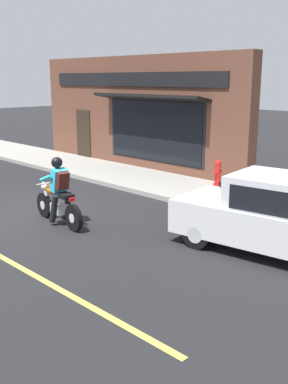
% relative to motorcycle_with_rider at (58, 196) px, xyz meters
% --- Properties ---
extents(ground_plane, '(80.00, 80.00, 0.00)m').
position_rel_motorcycle_with_rider_xyz_m(ground_plane, '(-0.20, 1.31, -0.68)').
color(ground_plane, black).
extents(sidewalk_curb, '(2.60, 22.00, 0.14)m').
position_rel_motorcycle_with_rider_xyz_m(sidewalk_curb, '(4.57, 4.31, -0.61)').
color(sidewalk_curb, '#9E9B93').
rests_on(sidewalk_curb, ground).
extents(storefront_building, '(1.25, 10.37, 4.20)m').
position_rel_motorcycle_with_rider_xyz_m(storefront_building, '(6.10, 3.72, 1.43)').
color(storefront_building, brown).
rests_on(storefront_building, ground).
extents(motorcycle_with_rider, '(0.60, 2.02, 1.62)m').
position_rel_motorcycle_with_rider_xyz_m(motorcycle_with_rider, '(0.00, 0.00, 0.00)').
color(motorcycle_with_rider, black).
rests_on(motorcycle_with_rider, ground).
extents(car_hatchback, '(2.11, 3.96, 1.57)m').
position_rel_motorcycle_with_rider_xyz_m(car_hatchback, '(1.94, -4.49, 0.09)').
color(car_hatchback, black).
rests_on(car_hatchback, ground).
extents(fire_hydrant, '(0.36, 0.24, 0.88)m').
position_rel_motorcycle_with_rider_xyz_m(fire_hydrant, '(5.10, -0.90, -0.11)').
color(fire_hydrant, red).
rests_on(fire_hydrant, sidewalk_curb).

